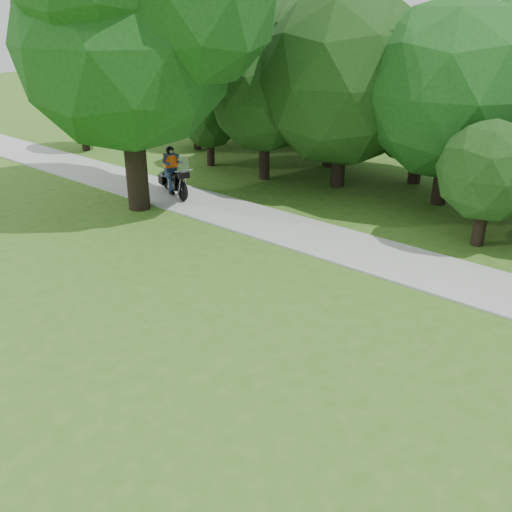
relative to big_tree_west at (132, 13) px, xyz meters
The scene contains 4 objects.
ground 13.82m from the big_tree_west, 33.03° to the right, with size 100.00×100.00×0.00m, color #36651D.
walkway 12.05m from the big_tree_west, ahead, with size 60.00×2.20×0.06m, color #ABABA5.
big_tree_west is the anchor object (origin of this frame).
touring_motorcycle 5.27m from the big_tree_west, 95.88° to the left, with size 2.03×1.18×1.61m.
Camera 1 is at (3.46, -4.35, 6.06)m, focal length 40.00 mm.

